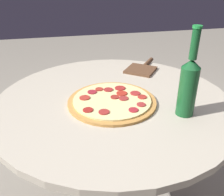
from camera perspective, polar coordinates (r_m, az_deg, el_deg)
table at (r=1.08m, az=0.29°, el=-8.24°), size 0.93×0.93×0.72m
pizza at (r=0.95m, az=0.02°, el=-0.63°), size 0.34×0.34×0.02m
beer_bottle at (r=0.87m, az=17.08°, el=3.01°), size 0.06×0.06×0.31m
pizza_paddle at (r=1.28m, az=6.92°, el=6.75°), size 0.24×0.21×0.02m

